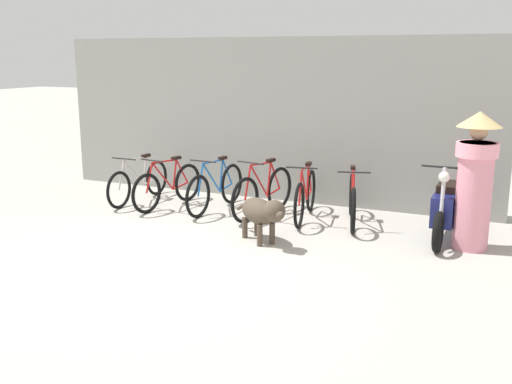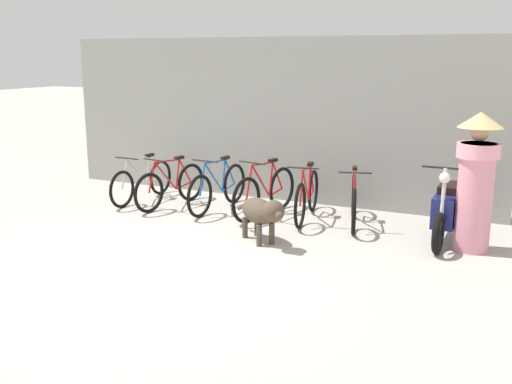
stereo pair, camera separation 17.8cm
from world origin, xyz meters
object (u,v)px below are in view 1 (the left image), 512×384
(bicycle_1, at_px, (168,187))
(person_in_robes, at_px, (475,177))
(bicycle_4, at_px, (305,196))
(bicycle_3, at_px, (263,193))
(bicycle_5, at_px, (352,201))
(bicycle_2, at_px, (216,188))
(motorcycle, at_px, (445,209))
(bicycle_0, at_px, (139,182))
(stray_dog, at_px, (262,212))

(bicycle_1, xyz_separation_m, person_in_robes, (4.68, -0.25, 0.59))
(bicycle_4, bearing_deg, bicycle_3, -92.15)
(bicycle_1, bearing_deg, bicycle_5, 104.59)
(bicycle_1, height_order, bicycle_4, bicycle_4)
(bicycle_3, distance_m, bicycle_4, 0.66)
(bicycle_2, height_order, motorcycle, motorcycle)
(motorcycle, bearing_deg, bicycle_3, -92.71)
(person_in_robes, bearing_deg, bicycle_3, 27.13)
(bicycle_4, bearing_deg, bicycle_0, -97.60)
(person_in_robes, bearing_deg, motorcycle, -2.04)
(bicycle_2, xyz_separation_m, motorcycle, (3.52, -0.12, 0.06))
(bicycle_2, relative_size, bicycle_3, 1.04)
(bicycle_1, height_order, bicycle_5, bicycle_5)
(bicycle_3, bearing_deg, bicycle_5, 104.82)
(stray_dog, bearing_deg, bicycle_1, -170.51)
(bicycle_0, height_order, bicycle_2, bicycle_2)
(bicycle_0, distance_m, bicycle_5, 3.65)
(stray_dog, height_order, person_in_robes, person_in_robes)
(bicycle_4, xyz_separation_m, stray_dog, (-0.13, -1.34, 0.06))
(bicycle_0, relative_size, motorcycle, 0.96)
(motorcycle, xyz_separation_m, person_in_robes, (0.36, -0.26, 0.51))
(bicycle_4, relative_size, motorcycle, 0.95)
(stray_dog, bearing_deg, person_in_robes, 56.28)
(person_in_robes, bearing_deg, bicycle_2, 28.50)
(bicycle_3, distance_m, stray_dog, 1.36)
(bicycle_2, relative_size, bicycle_4, 1.03)
(bicycle_2, relative_size, bicycle_5, 1.06)
(bicycle_5, height_order, motorcycle, motorcycle)
(bicycle_3, height_order, bicycle_4, bicycle_3)
(bicycle_1, distance_m, bicycle_3, 1.63)
(bicycle_4, height_order, stray_dog, bicycle_4)
(bicycle_5, distance_m, motorcycle, 1.35)
(bicycle_4, bearing_deg, bicycle_1, -94.11)
(bicycle_4, distance_m, person_in_robes, 2.51)
(bicycle_3, distance_m, bicycle_5, 1.37)
(bicycle_0, bearing_deg, bicycle_1, 80.59)
(bicycle_1, distance_m, person_in_robes, 4.73)
(stray_dog, xyz_separation_m, person_in_robes, (2.53, 0.88, 0.51))
(bicycle_5, distance_m, person_in_robes, 1.85)
(bicycle_0, xyz_separation_m, person_in_robes, (5.34, -0.37, 0.60))
(bicycle_2, bearing_deg, bicycle_0, -86.27)
(bicycle_1, bearing_deg, bicycle_0, -90.50)
(stray_dog, distance_m, person_in_robes, 2.73)
(bicycle_3, relative_size, bicycle_4, 0.99)
(bicycle_2, bearing_deg, motorcycle, 91.17)
(bicycle_1, height_order, stray_dog, bicycle_1)
(bicycle_3, bearing_deg, person_in_robes, 92.77)
(bicycle_1, xyz_separation_m, bicycle_2, (0.80, 0.13, 0.01))
(motorcycle, bearing_deg, stray_dog, -62.51)
(bicycle_3, xyz_separation_m, person_in_robes, (3.06, -0.38, 0.57))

